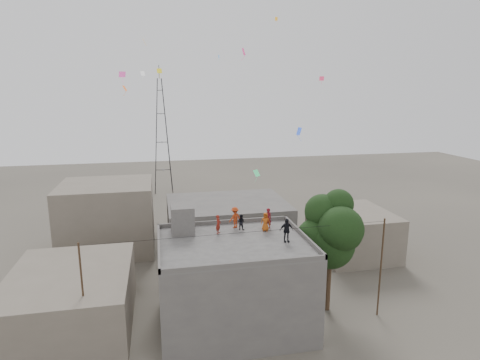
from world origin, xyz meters
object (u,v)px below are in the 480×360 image
at_px(transmission_tower, 162,136).
at_px(tree, 332,232).
at_px(stair_head_box, 183,219).
at_px(person_dark_adult, 286,230).
at_px(person_red_adult, 268,218).

bearing_deg(transmission_tower, tree, -73.91).
xyz_separation_m(stair_head_box, tree, (10.57, -2.00, -1.00)).
height_order(transmission_tower, person_dark_adult, transmission_tower).
bearing_deg(tree, person_red_adult, 159.93).
height_order(tree, person_red_adult, tree).
xyz_separation_m(transmission_tower, person_red_adult, (6.99, -37.80, -2.19)).
relative_size(stair_head_box, tree, 0.22).
xyz_separation_m(transmission_tower, person_dark_adult, (7.48, -40.66, -2.15)).
bearing_deg(transmission_tower, stair_head_box, -88.77).
height_order(person_red_adult, person_dark_adult, person_dark_adult).
height_order(transmission_tower, person_red_adult, transmission_tower).
distance_m(tree, person_red_adult, 4.73).
distance_m(transmission_tower, person_red_adult, 38.51).
distance_m(person_red_adult, person_dark_adult, 2.89).
relative_size(tree, transmission_tower, 0.45).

